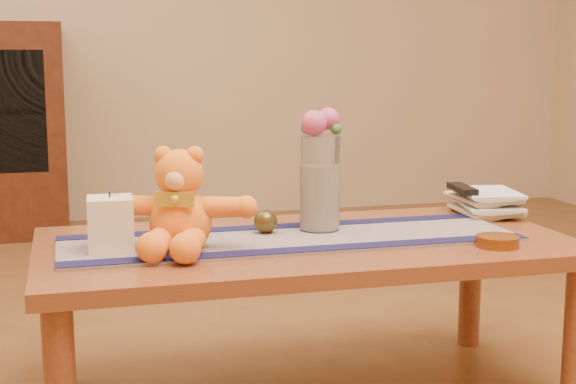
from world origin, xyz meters
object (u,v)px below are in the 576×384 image
object	(u,v)px
book_bottom	(460,212)
pillar_candle	(111,224)
bronze_ball	(266,221)
amber_dish	(497,241)
teddy_bear	(180,200)
glass_vase	(320,183)
tv_remote	(462,189)

from	to	relation	value
book_bottom	pillar_candle	bearing A→B (deg)	-164.29
pillar_candle	bronze_ball	world-z (taller)	pillar_candle
book_bottom	amber_dish	xyz separation A→B (m)	(-0.10, -0.40, 0.00)
teddy_bear	amber_dish	world-z (taller)	teddy_bear
bronze_ball	amber_dish	distance (m)	0.61
teddy_bear	glass_vase	xyz separation A→B (m)	(0.40, 0.12, 0.01)
glass_vase	tv_remote	world-z (taller)	glass_vase
book_bottom	amber_dish	bearing A→B (deg)	-99.59
book_bottom	tv_remote	size ratio (longest dim) A/B	1.39
pillar_candle	book_bottom	bearing A→B (deg)	11.36
pillar_candle	book_bottom	distance (m)	1.08
pillar_candle	bronze_ball	bearing A→B (deg)	12.13
bronze_ball	pillar_candle	bearing A→B (deg)	-167.87
book_bottom	teddy_bear	bearing A→B (deg)	-160.69
teddy_bear	pillar_candle	bearing A→B (deg)	-168.43
glass_vase	bronze_ball	bearing A→B (deg)	-178.56
pillar_candle	book_bottom	xyz separation A→B (m)	(1.05, 0.21, -0.06)
glass_vase	teddy_bear	bearing A→B (deg)	-163.56
pillar_candle	glass_vase	size ratio (longest dim) A/B	0.51
teddy_bear	glass_vase	size ratio (longest dim) A/B	1.36
teddy_bear	bronze_ball	distance (m)	0.28
amber_dish	bronze_ball	bearing A→B (deg)	152.57
bronze_ball	book_bottom	world-z (taller)	bronze_ball
bronze_ball	tv_remote	world-z (taller)	tv_remote
glass_vase	amber_dish	distance (m)	0.50
pillar_candle	bronze_ball	xyz separation A→B (m)	(0.41, 0.09, -0.03)
amber_dish	pillar_candle	bearing A→B (deg)	168.66
book_bottom	amber_dish	size ratio (longest dim) A/B	2.04
glass_vase	tv_remote	size ratio (longest dim) A/B	1.62
book_bottom	tv_remote	distance (m)	0.08
amber_dish	tv_remote	bearing A→B (deg)	75.89
book_bottom	tv_remote	bearing A→B (deg)	-93.00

